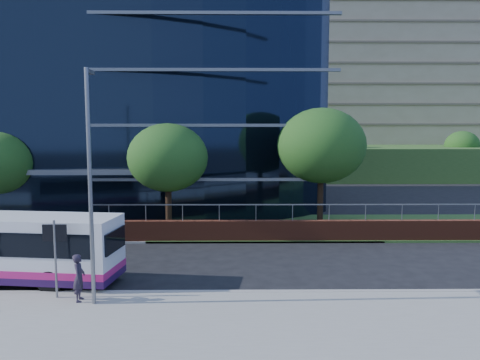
{
  "coord_description": "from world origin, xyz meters",
  "views": [
    {
      "loc": [
        10.89,
        -17.83,
        6.09
      ],
      "look_at": [
        11.14,
        8.0,
        3.35
      ],
      "focal_mm": 35.0,
      "sensor_mm": 36.0,
      "label": 1
    }
  ],
  "objects_px": {
    "tree_far_c": "(168,158)",
    "pedestrian": "(79,278)",
    "tree_dist_e": "(341,143)",
    "street_sign": "(55,243)",
    "tree_far_d": "(321,146)",
    "streetlight_east": "(90,180)",
    "tree_dist_f": "(462,145)"
  },
  "relations": [
    {
      "from": "tree_far_c",
      "to": "pedestrian",
      "type": "relative_size",
      "value": 3.91
    },
    {
      "from": "tree_far_c",
      "to": "tree_dist_e",
      "type": "relative_size",
      "value": 1.0
    },
    {
      "from": "street_sign",
      "to": "tree_far_d",
      "type": "bearing_deg",
      "value": 45.22
    },
    {
      "from": "streetlight_east",
      "to": "tree_dist_e",
      "type": "bearing_deg",
      "value": 66.89
    },
    {
      "from": "tree_far_c",
      "to": "tree_dist_f",
      "type": "distance_m",
      "value": 46.67
    },
    {
      "from": "tree_dist_e",
      "to": "streetlight_east",
      "type": "height_order",
      "value": "streetlight_east"
    },
    {
      "from": "tree_far_d",
      "to": "streetlight_east",
      "type": "relative_size",
      "value": 0.93
    },
    {
      "from": "tree_far_c",
      "to": "streetlight_east",
      "type": "distance_m",
      "value": 11.22
    },
    {
      "from": "tree_far_c",
      "to": "streetlight_east",
      "type": "bearing_deg",
      "value": -95.11
    },
    {
      "from": "tree_far_d",
      "to": "tree_dist_f",
      "type": "distance_m",
      "value": 40.01
    },
    {
      "from": "tree_dist_f",
      "to": "pedestrian",
      "type": "relative_size",
      "value": 3.63
    },
    {
      "from": "street_sign",
      "to": "tree_dist_f",
      "type": "relative_size",
      "value": 0.46
    },
    {
      "from": "tree_dist_f",
      "to": "streetlight_east",
      "type": "xyz_separation_m",
      "value": [
        -34.0,
        -44.17,
        0.23
      ]
    },
    {
      "from": "tree_far_c",
      "to": "tree_dist_e",
      "type": "distance_m",
      "value": 35.36
    },
    {
      "from": "tree_far_d",
      "to": "tree_dist_e",
      "type": "distance_m",
      "value": 31.06
    },
    {
      "from": "streetlight_east",
      "to": "tree_dist_f",
      "type": "bearing_deg",
      "value": 52.42
    },
    {
      "from": "pedestrian",
      "to": "tree_far_c",
      "type": "bearing_deg",
      "value": -14.95
    },
    {
      "from": "tree_far_d",
      "to": "tree_dist_e",
      "type": "height_order",
      "value": "tree_far_d"
    },
    {
      "from": "street_sign",
      "to": "pedestrian",
      "type": "relative_size",
      "value": 1.68
    },
    {
      "from": "street_sign",
      "to": "streetlight_east",
      "type": "relative_size",
      "value": 0.35
    },
    {
      "from": "tree_far_c",
      "to": "tree_far_d",
      "type": "bearing_deg",
      "value": 6.34
    },
    {
      "from": "tree_far_c",
      "to": "streetlight_east",
      "type": "xyz_separation_m",
      "value": [
        -1.0,
        -11.17,
        -0.1
      ]
    },
    {
      "from": "tree_far_c",
      "to": "tree_far_d",
      "type": "height_order",
      "value": "tree_far_d"
    },
    {
      "from": "tree_far_c",
      "to": "tree_dist_f",
      "type": "xyz_separation_m",
      "value": [
        33.0,
        33.0,
        -0.33
      ]
    },
    {
      "from": "tree_far_d",
      "to": "tree_dist_f",
      "type": "height_order",
      "value": "tree_far_d"
    },
    {
      "from": "pedestrian",
      "to": "tree_dist_f",
      "type": "bearing_deg",
      "value": -44.93
    },
    {
      "from": "tree_far_c",
      "to": "pedestrian",
      "type": "bearing_deg",
      "value": -98.22
    },
    {
      "from": "streetlight_east",
      "to": "street_sign",
      "type": "bearing_deg",
      "value": 158.64
    },
    {
      "from": "streetlight_east",
      "to": "pedestrian",
      "type": "height_order",
      "value": "streetlight_east"
    },
    {
      "from": "street_sign",
      "to": "tree_dist_e",
      "type": "bearing_deg",
      "value": 64.88
    },
    {
      "from": "street_sign",
      "to": "streetlight_east",
      "type": "bearing_deg",
      "value": -21.36
    },
    {
      "from": "tree_dist_f",
      "to": "streetlight_east",
      "type": "distance_m",
      "value": 55.74
    }
  ]
}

